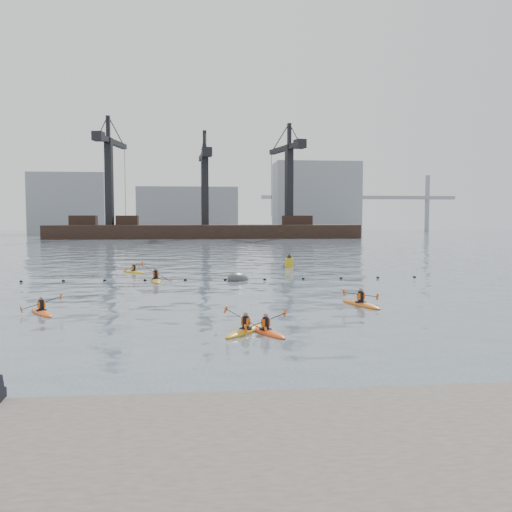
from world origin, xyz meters
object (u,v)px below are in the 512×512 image
object	(u,v)px
kayaker_5	(134,271)
kayaker_4	(361,303)
nav_buoy	(289,262)
kayaker_2	(42,311)
kayaker_3	(156,280)
kayaker_0	(266,331)
mooring_buoy	(238,280)
kayaker_1	(246,330)

from	to	relation	value
kayaker_5	kayaker_4	bearing A→B (deg)	-97.92
kayaker_5	nav_buoy	size ratio (longest dim) A/B	1.74
kayaker_2	kayaker_3	distance (m)	13.93
kayaker_0	kayaker_4	distance (m)	8.77
mooring_buoy	kayaker_4	bearing A→B (deg)	-65.26
kayaker_0	kayaker_5	xyz separation A→B (m)	(-8.47, 25.62, 0.00)
kayaker_1	kayaker_2	bearing A→B (deg)	-174.44
kayaker_2	nav_buoy	distance (m)	29.11
kayaker_0	kayaker_3	xyz separation A→B (m)	(-6.03, 18.84, 0.02)
mooring_buoy	nav_buoy	world-z (taller)	nav_buoy
kayaker_1	kayaker_2	xyz separation A→B (m)	(-9.70, 5.45, -0.00)
kayaker_1	kayaker_2	world-z (taller)	kayaker_1
kayaker_1	mooring_buoy	bearing A→B (deg)	121.96
kayaker_0	kayaker_1	xyz separation A→B (m)	(-0.81, 0.19, 0.00)
kayaker_5	kayaker_0	bearing A→B (deg)	-116.55
kayaker_4	nav_buoy	distance (m)	23.32
kayaker_2	nav_buoy	world-z (taller)	nav_buoy
mooring_buoy	kayaker_0	bearing A→B (deg)	-90.46
kayaker_3	kayaker_4	distance (m)	17.21
kayaker_1	kayaker_2	distance (m)	11.12
kayaker_3	kayaker_5	bearing A→B (deg)	100.31
kayaker_1	kayaker_4	xyz separation A→B (m)	(6.74, 6.26, 0.01)
kayaker_0	mooring_buoy	bearing A→B (deg)	65.71
kayaker_0	kayaker_4	world-z (taller)	kayaker_4
kayaker_2	kayaker_1	bearing A→B (deg)	-60.09
kayaker_4	kayaker_5	xyz separation A→B (m)	(-14.40, 19.16, -0.01)
kayaker_3	mooring_buoy	bearing A→B (deg)	-8.07
kayaker_0	mooring_buoy	xyz separation A→B (m)	(0.15, 18.99, -0.09)
kayaker_2	kayaker_4	world-z (taller)	kayaker_4
kayaker_0	kayaker_1	distance (m)	0.83
kayaker_4	nav_buoy	bearing A→B (deg)	-107.74
kayaker_4	mooring_buoy	xyz separation A→B (m)	(-5.78, 12.53, -0.10)
kayaker_2	mooring_buoy	xyz separation A→B (m)	(10.66, 13.35, -0.09)
mooring_buoy	nav_buoy	distance (m)	12.17
kayaker_2	kayaker_4	xyz separation A→B (m)	(16.44, 0.81, 0.01)
kayaker_5	nav_buoy	world-z (taller)	nav_buoy
kayaker_3	kayaker_4	xyz separation A→B (m)	(11.96, -12.38, -0.01)
kayaker_1	nav_buoy	distance (m)	30.30
kayaker_2	kayaker_5	size ratio (longest dim) A/B	1.14
kayaker_3	kayaker_4	size ratio (longest dim) A/B	1.08
kayaker_0	kayaker_2	xyz separation A→B (m)	(-10.51, 5.64, 0.00)
kayaker_1	kayaker_3	distance (m)	19.36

